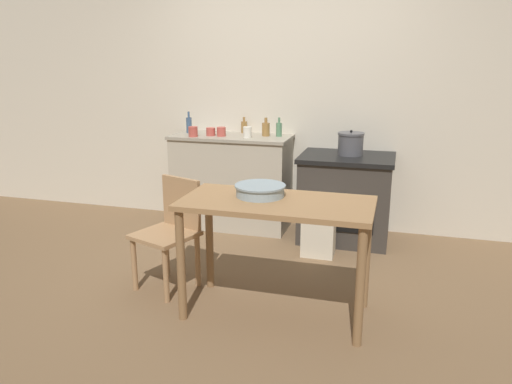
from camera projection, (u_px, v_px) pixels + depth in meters
ground_plane at (239, 284)px, 3.82m from camera, size 14.00×14.00×0.00m
wall_back at (287, 99)px, 4.96m from camera, size 8.00×0.07×2.55m
counter_cabinet at (232, 181)px, 5.03m from camera, size 1.18×0.53×0.93m
stove at (345, 197)px, 4.68m from camera, size 0.85×0.67×0.81m
work_table at (276, 219)px, 3.23m from camera, size 1.24×0.60×0.79m
chair at (171, 229)px, 3.70m from camera, size 0.51×0.51×0.82m
flour_sack at (318, 236)px, 4.33m from camera, size 0.28×0.20×0.35m
stock_pot at (351, 144)px, 4.57m from camera, size 0.24×0.24×0.23m
mixing_bowl_large at (260, 190)px, 3.29m from camera, size 0.34×0.34×0.08m
bottle_far_left at (266, 129)px, 4.86m from camera, size 0.08×0.08×0.18m
bottle_left at (189, 125)px, 5.06m from camera, size 0.06×0.06×0.21m
bottle_mid_left at (244, 127)px, 5.06m from camera, size 0.06×0.06×0.16m
bottle_center_left at (279, 129)px, 4.84m from camera, size 0.06×0.06×0.18m
cup_center at (247, 132)px, 4.77m from camera, size 0.08×0.08×0.10m
cup_center_right at (221, 132)px, 4.85m from camera, size 0.09×0.09×0.09m
cup_mid_right at (211, 132)px, 4.89m from camera, size 0.09×0.09×0.08m
cup_right at (193, 132)px, 4.82m from camera, size 0.09×0.09×0.10m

